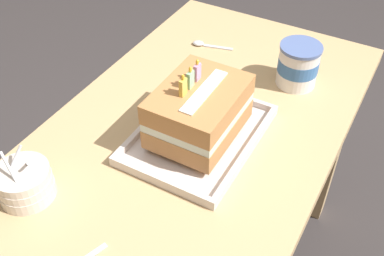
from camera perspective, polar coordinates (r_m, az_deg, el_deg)
The scene contains 6 objects.
dining_table at distance 1.14m, azimuth -0.76°, elevation -5.27°, with size 1.18×0.63×0.71m.
foil_tray at distance 1.05m, azimuth 0.81°, elevation -0.98°, with size 0.33×0.25×0.02m.
birthday_cake at distance 1.00m, azimuth 0.85°, elevation 2.14°, with size 0.22×0.16×0.17m.
bowl_stack at distance 0.97m, azimuth -19.86°, elevation -6.35°, with size 0.11×0.11×0.11m.
ice_cream_tub at distance 1.21m, azimuth 12.92°, elevation 7.58°, with size 0.11×0.11×0.11m.
serving_spoon_by_bowls at distance 1.36m, azimuth 1.32°, elevation 10.28°, with size 0.05×0.12×0.01m.
Camera 1 is at (-0.66, -0.39, 1.44)m, focal length 43.40 mm.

